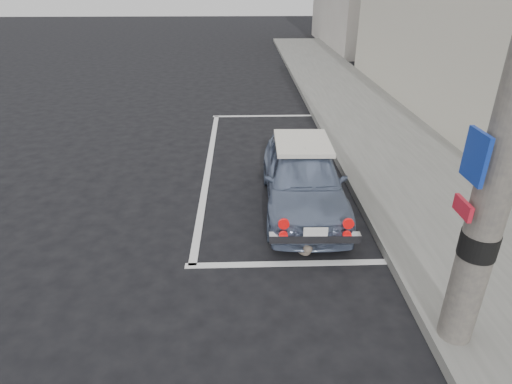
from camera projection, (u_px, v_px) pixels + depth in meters
ground at (256, 244)px, 6.37m from camera, size 80.00×80.00×0.00m
sidewalk at (419, 180)px, 8.22m from camera, size 2.80×40.00×0.15m
pline_rear at (293, 264)px, 5.94m from camera, size 3.00×0.12×0.01m
pline_front at (266, 116)px, 12.17m from camera, size 3.00×0.12×0.01m
pline_side at (209, 165)px, 9.01m from camera, size 0.12×7.00×0.01m
retro_coupe at (303, 177)px, 7.16m from camera, size 1.40×3.30×1.11m
cat at (304, 247)px, 6.10m from camera, size 0.30×0.49×0.26m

